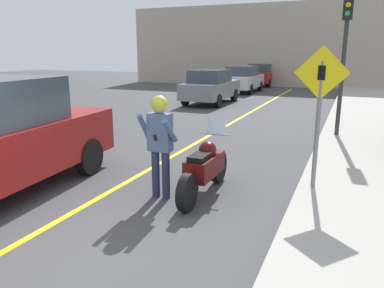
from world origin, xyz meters
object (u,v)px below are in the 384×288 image
Objects in this scene: person_biker at (160,136)px; parked_car_silver at (243,79)px; parked_car_grey at (211,86)px; traffic_light at (345,38)px; motorcycle at (205,168)px; parked_car_red at (262,75)px; crossing_sign at (319,104)px.

person_biker is 18.45m from parked_car_silver.
traffic_light is at bearing -44.60° from parked_car_grey.
parked_car_grey is (-6.23, 6.15, -2.05)m from traffic_light.
parked_car_grey is 1.00× the size of parked_car_silver.
parked_car_grey and parked_car_silver have the same top height.
person_biker reaches higher than motorcycle.
traffic_light is 0.95× the size of parked_car_silver.
traffic_light reaches higher than parked_car_silver.
parked_car_silver is at bearing -89.87° from parked_car_red.
parked_car_silver is (0.00, 5.92, 0.00)m from parked_car_grey.
motorcycle is at bearing -70.09° from parked_car_grey.
parked_car_red is at bearing 100.49° from motorcycle.
motorcycle is 0.87× the size of crossing_sign.
parked_car_red reaches higher than motorcycle.
parked_car_silver is (-6.05, 16.89, -0.79)m from crossing_sign.
parked_car_grey reaches higher than motorcycle.
parked_car_red is at bearing 105.23° from crossing_sign.
traffic_light reaches higher than person_biker.
traffic_light is 18.63m from parked_car_red.
motorcycle is 12.49m from parked_car_grey.
person_biker reaches higher than parked_car_red.
crossing_sign is at bearing -74.77° from parked_car_red.
motorcycle is 0.51× the size of parked_car_silver.
person_biker is at bearing -146.20° from motorcycle.
crossing_sign is 0.59× the size of parked_car_grey.
crossing_sign is at bearing 26.22° from person_biker.
parked_car_grey is (-3.59, 12.18, -0.27)m from person_biker.
person_biker is 6.82m from traffic_light.
person_biker is 0.43× the size of parked_car_red.
crossing_sign is 23.08m from parked_car_red.
motorcycle is 0.54× the size of traffic_light.
crossing_sign reaches higher than parked_car_silver.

